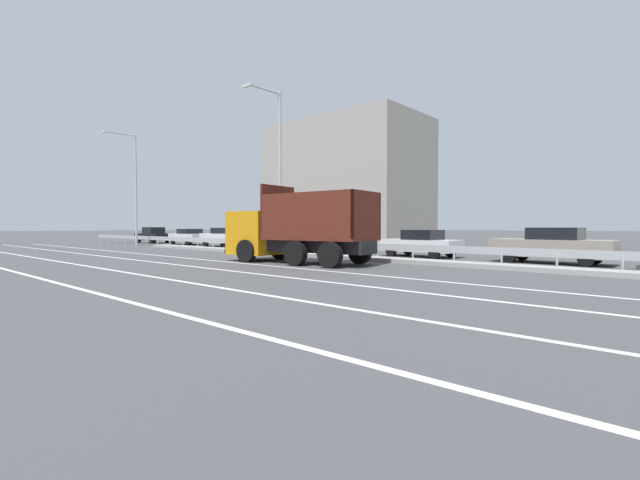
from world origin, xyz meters
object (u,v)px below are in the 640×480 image
object	(u,v)px
dump_truck	(285,235)
street_lamp_1	(278,164)
parked_car_3	(274,239)
parked_car_5	(421,243)
median_road_sign	(313,233)
parked_car_1	(189,236)
parked_car_2	(225,237)
parked_car_0	(153,235)
parked_car_6	(552,246)
street_lamp_0	(133,183)
parked_car_4	(335,242)

from	to	relation	value
dump_truck	street_lamp_1	world-z (taller)	street_lamp_1
parked_car_3	parked_car_5	distance (m)	11.96
dump_truck	median_road_sign	xyz separation A→B (m)	(-1.30, 3.38, 0.06)
dump_truck	parked_car_3	xyz separation A→B (m)	(-8.91, 7.38, -0.51)
parked_car_1	parked_car_2	distance (m)	5.56
dump_truck	parked_car_0	bearing A→B (deg)	69.36
parked_car_2	parked_car_6	xyz separation A→B (m)	(23.95, 0.23, 0.02)
parked_car_3	street_lamp_1	bearing A→B (deg)	49.89
dump_truck	parked_car_2	bearing A→B (deg)	58.13
median_road_sign	parked_car_2	distance (m)	13.76
dump_truck	street_lamp_0	size ratio (longest dim) A/B	0.78
street_lamp_0	parked_car_2	size ratio (longest dim) A/B	2.17
parked_car_4	dump_truck	bearing A→B (deg)	26.96
median_road_sign	parked_car_2	bearing A→B (deg)	164.26
dump_truck	street_lamp_1	xyz separation A→B (m)	(-4.05, 3.30, 4.00)
parked_car_2	parked_car_0	bearing A→B (deg)	89.08
street_lamp_1	parked_car_4	xyz separation A→B (m)	(0.94, 4.10, -4.60)
parked_car_0	street_lamp_0	bearing A→B (deg)	-136.01
median_road_sign	parked_car_2	size ratio (longest dim) A/B	0.57
street_lamp_1	dump_truck	bearing A→B (deg)	-39.22
parked_car_1	parked_car_5	size ratio (longest dim) A/B	1.04
parked_car_5	parked_car_6	bearing A→B (deg)	-87.63
dump_truck	parked_car_1	world-z (taller)	dump_truck
dump_truck	street_lamp_0	bearing A→B (deg)	76.38
street_lamp_0	parked_car_4	bearing A→B (deg)	13.39
dump_truck	parked_car_1	distance (m)	21.38
parked_car_6	dump_truck	bearing A→B (deg)	129.97
parked_car_1	parked_car_5	bearing A→B (deg)	-87.78
dump_truck	parked_car_4	world-z (taller)	dump_truck
dump_truck	parked_car_5	xyz separation A→B (m)	(3.04, 7.26, -0.52)
street_lamp_0	parked_car_2	distance (m)	9.40
dump_truck	parked_car_6	world-z (taller)	dump_truck
parked_car_1	parked_car_4	bearing A→B (deg)	-87.30
parked_car_0	parked_car_4	world-z (taller)	parked_car_0
street_lamp_1	parked_car_4	distance (m)	6.23
parked_car_4	parked_car_2	bearing A→B (deg)	-84.37
parked_car_0	street_lamp_1	bearing A→B (deg)	-103.43
parked_car_4	parked_car_6	bearing A→B (deg)	93.94
parked_car_5	dump_truck	bearing A→B (deg)	158.80
parked_car_0	parked_car_5	world-z (taller)	parked_car_0
median_road_sign	parked_car_1	world-z (taller)	median_road_sign
parked_car_5	parked_car_4	bearing A→B (deg)	90.20
median_road_sign	street_lamp_1	world-z (taller)	street_lamp_1
dump_truck	parked_car_1	xyz separation A→B (m)	(-20.10, 7.27, -0.52)
street_lamp_1	street_lamp_0	bearing A→B (deg)	-178.95
median_road_sign	parked_car_4	size ratio (longest dim) A/B	0.52
parked_car_6	parked_car_4	bearing A→B (deg)	91.76
parked_car_3	parked_car_5	world-z (taller)	parked_car_5
street_lamp_0	street_lamp_1	xyz separation A→B (m)	(17.63, 0.32, -0.03)
parked_car_5	parked_car_6	world-z (taller)	parked_car_6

